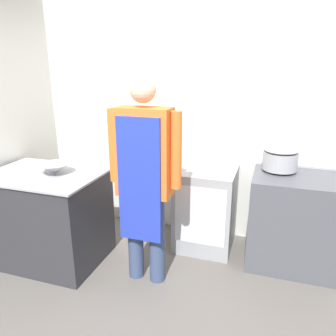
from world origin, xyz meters
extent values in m
plane|color=#5B5651|center=(0.00, 0.00, 0.00)|extent=(14.00, 14.00, 0.00)
cube|color=silver|center=(0.00, 1.74, 1.35)|extent=(8.00, 0.05, 2.70)
cube|color=silver|center=(-1.72, 1.00, 1.35)|extent=(0.05, 8.00, 2.70)
cube|color=#2D2D33|center=(-1.10, 0.68, 0.45)|extent=(1.05, 0.77, 0.89)
cube|color=#9EA0A8|center=(-1.10, 0.68, 0.90)|extent=(1.09, 0.80, 0.02)
cube|color=#4C4F56|center=(1.22, 1.34, 0.45)|extent=(0.84, 0.65, 0.91)
cube|color=#9EA0A8|center=(1.22, 1.03, 0.74)|extent=(0.77, 0.03, 0.10)
cube|color=#9EA0A8|center=(1.22, 1.65, 0.92)|extent=(0.84, 0.03, 0.02)
cube|color=#93999E|center=(0.34, 1.40, 0.44)|extent=(0.59, 0.59, 0.87)
cube|color=silver|center=(0.34, 1.12, 0.48)|extent=(0.50, 0.02, 0.61)
cylinder|color=#38476B|center=(-0.16, 0.67, 0.42)|extent=(0.14, 0.14, 0.84)
cylinder|color=#38476B|center=(0.05, 0.67, 0.42)|extent=(0.14, 0.14, 0.84)
cube|color=orange|center=(-0.05, 0.67, 1.21)|extent=(0.46, 0.22, 0.74)
cube|color=#2338B2|center=(-0.05, 0.55, 0.99)|extent=(0.37, 0.02, 1.06)
cylinder|color=orange|center=(-0.33, 0.67, 1.24)|extent=(0.09, 0.09, 0.63)
cylinder|color=orange|center=(0.22, 0.67, 1.24)|extent=(0.09, 0.09, 0.63)
sphere|color=beige|center=(-0.05, 0.67, 1.71)|extent=(0.21, 0.21, 0.21)
cone|color=#9EA0A8|center=(-0.99, 0.70, 0.96)|extent=(0.30, 0.30, 0.10)
cylinder|color=#9EA0A8|center=(1.03, 1.46, 1.01)|extent=(0.33, 0.33, 0.17)
ellipsoid|color=#9EA0A8|center=(1.03, 1.46, 1.12)|extent=(0.32, 0.32, 0.06)
camera|label=1|loc=(0.95, -1.76, 1.90)|focal=35.00mm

